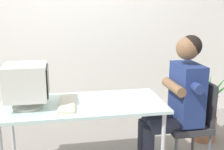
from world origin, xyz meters
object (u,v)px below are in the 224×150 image
Objects in this scene: desk at (83,109)px; person_seated at (178,97)px; office_chair at (193,119)px; crt_monitor at (27,83)px; keyboard at (67,103)px; potted_plant at (205,113)px.

desk is 0.91m from person_seated.
desk is 1.72× the size of office_chair.
crt_monitor is 0.29× the size of person_seated.
desk is 0.15m from keyboard.
person_seated reaches higher than crt_monitor.
office_chair is 0.66× the size of person_seated.
desk is at bearing 179.28° from person_seated.
desk is at bearing 6.74° from keyboard.
crt_monitor is 1.40m from person_seated.
office_chair is 0.30m from person_seated.
desk is 1.13× the size of person_seated.
keyboard is at bearing -173.26° from desk.
crt_monitor is 2.09m from potted_plant.
person_seated is (0.91, -0.01, 0.06)m from desk.
crt_monitor is at bearing -165.98° from potted_plant.
keyboard is at bearing 0.46° from crt_monitor.
person_seated is 1.66× the size of potted_plant.
crt_monitor is at bearing -179.68° from person_seated.
keyboard is at bearing -179.77° from office_chair.
person_seated reaches higher than desk.
office_chair is at bearing -129.30° from potted_plant.
office_chair is 1.09× the size of potted_plant.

